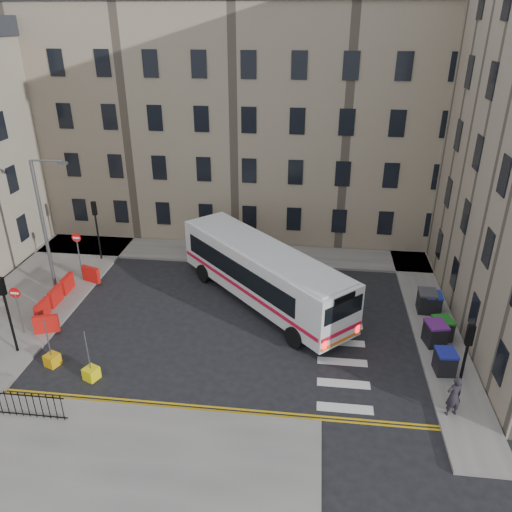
% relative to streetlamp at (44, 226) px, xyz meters
% --- Properties ---
extents(ground, '(120.00, 120.00, 0.00)m').
position_rel_streetlamp_xyz_m(ground, '(13.00, -2.00, -4.34)').
color(ground, black).
rests_on(ground, ground).
extents(pavement_north, '(36.00, 3.20, 0.15)m').
position_rel_streetlamp_xyz_m(pavement_north, '(7.00, 6.60, -4.26)').
color(pavement_north, slate).
rests_on(pavement_north, ground).
extents(pavement_east, '(2.40, 26.00, 0.15)m').
position_rel_streetlamp_xyz_m(pavement_east, '(22.00, 2.00, -4.26)').
color(pavement_east, slate).
rests_on(pavement_east, ground).
extents(pavement_west, '(6.00, 22.00, 0.15)m').
position_rel_streetlamp_xyz_m(pavement_west, '(-1.00, -1.00, -4.26)').
color(pavement_west, slate).
rests_on(pavement_west, ground).
extents(pavement_sw, '(20.00, 6.00, 0.15)m').
position_rel_streetlamp_xyz_m(pavement_sw, '(6.00, -12.00, -4.26)').
color(pavement_sw, slate).
rests_on(pavement_sw, ground).
extents(terrace_north, '(38.30, 10.80, 17.20)m').
position_rel_streetlamp_xyz_m(terrace_north, '(6.00, 13.50, 4.28)').
color(terrace_north, gray).
rests_on(terrace_north, ground).
extents(traffic_light_east, '(0.28, 0.22, 4.10)m').
position_rel_streetlamp_xyz_m(traffic_light_east, '(21.60, -7.50, -1.47)').
color(traffic_light_east, black).
rests_on(traffic_light_east, pavement_east).
extents(traffic_light_nw, '(0.28, 0.22, 4.10)m').
position_rel_streetlamp_xyz_m(traffic_light_nw, '(1.00, 4.50, -1.47)').
color(traffic_light_nw, black).
rests_on(traffic_light_nw, pavement_west).
extents(traffic_light_sw, '(0.28, 0.22, 4.10)m').
position_rel_streetlamp_xyz_m(traffic_light_sw, '(1.00, -6.00, -1.47)').
color(traffic_light_sw, black).
rests_on(traffic_light_sw, pavement_west).
extents(streetlamp, '(0.50, 0.22, 8.14)m').
position_rel_streetlamp_xyz_m(streetlamp, '(0.00, 0.00, 0.00)').
color(streetlamp, '#595B5E').
rests_on(streetlamp, pavement_west).
extents(no_entry_north, '(0.60, 0.08, 3.00)m').
position_rel_streetlamp_xyz_m(no_entry_north, '(0.50, 2.50, -2.26)').
color(no_entry_north, '#595B5E').
rests_on(no_entry_north, pavement_west).
extents(no_entry_south, '(0.60, 0.08, 3.00)m').
position_rel_streetlamp_xyz_m(no_entry_south, '(0.50, -4.50, -2.26)').
color(no_entry_south, '#595B5E').
rests_on(no_entry_south, pavement_west).
extents(roadworks_barriers, '(1.66, 6.26, 1.00)m').
position_rel_streetlamp_xyz_m(roadworks_barriers, '(1.16, -1.50, -3.69)').
color(roadworks_barriers, red).
rests_on(roadworks_barriers, pavement_west).
extents(bus, '(10.75, 11.04, 3.42)m').
position_rel_streetlamp_xyz_m(bus, '(12.55, 0.37, -2.36)').
color(bus, silver).
rests_on(bus, ground).
extents(wheelie_bin_a, '(0.97, 1.09, 1.13)m').
position_rel_streetlamp_xyz_m(wheelie_bin_a, '(21.64, -5.15, -3.62)').
color(wheelie_bin_a, black).
rests_on(wheelie_bin_a, pavement_east).
extents(wheelie_bin_b, '(1.17, 1.28, 1.21)m').
position_rel_streetlamp_xyz_m(wheelie_bin_b, '(21.62, -2.93, -3.57)').
color(wheelie_bin_b, black).
rests_on(wheelie_bin_b, pavement_east).
extents(wheelie_bin_c, '(1.13, 1.22, 1.15)m').
position_rel_streetlamp_xyz_m(wheelie_bin_c, '(22.08, -2.39, -3.61)').
color(wheelie_bin_c, black).
rests_on(wheelie_bin_c, pavement_east).
extents(wheelie_bin_d, '(1.01, 1.16, 1.24)m').
position_rel_streetlamp_xyz_m(wheelie_bin_d, '(21.78, 0.25, -3.56)').
color(wheelie_bin_d, black).
rests_on(wheelie_bin_d, pavement_east).
extents(wheelie_bin_e, '(0.91, 1.04, 1.12)m').
position_rel_streetlamp_xyz_m(wheelie_bin_e, '(22.12, 0.21, -3.62)').
color(wheelie_bin_e, black).
rests_on(wheelie_bin_e, pavement_east).
extents(pedestrian, '(0.81, 0.66, 1.92)m').
position_rel_streetlamp_xyz_m(pedestrian, '(21.32, -7.97, -3.23)').
color(pedestrian, black).
rests_on(pedestrian, pavement_east).
extents(bollard_yellow, '(0.78, 0.78, 0.60)m').
position_rel_streetlamp_xyz_m(bollard_yellow, '(3.19, -6.69, -4.04)').
color(bollard_yellow, '#D5960B').
rests_on(bollard_yellow, ground).
extents(bollard_chevron, '(0.79, 0.79, 0.60)m').
position_rel_streetlamp_xyz_m(bollard_chevron, '(5.47, -7.43, -4.04)').
color(bollard_chevron, yellow).
rests_on(bollard_chevron, ground).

